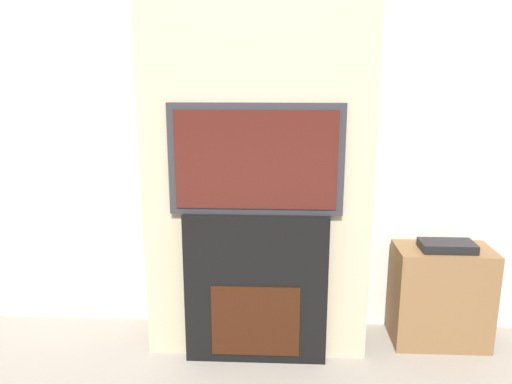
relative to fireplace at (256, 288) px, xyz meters
The scene contains 5 objects.
wall_back 1.03m from the fireplace, 90.00° to the left, with size 6.00×0.06×2.70m.
chimney_breast 0.95m from the fireplace, 90.00° to the left, with size 1.22×0.40×2.70m.
fireplace is the anchor object (origin of this frame).
television 0.71m from the fireplace, 90.00° to the right, with size 0.90×0.07×0.58m.
media_stand 1.10m from the fireplace, 11.31° to the left, with size 0.54×0.30×0.64m.
Camera 1 is at (0.12, -0.93, 1.57)m, focal length 35.00 mm.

